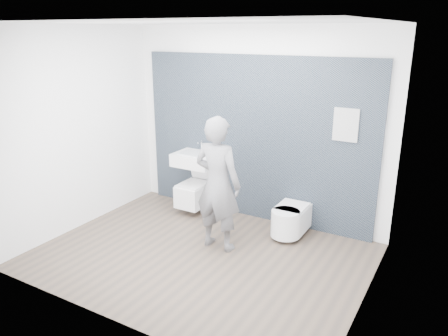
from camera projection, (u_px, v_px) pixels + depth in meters
The scene contains 8 objects.
ground at pixel (200, 256), 5.50m from camera, with size 4.00×4.00×0.00m, color brown.
room_shell at pixel (198, 120), 4.98m from camera, with size 4.00×4.00×4.00m.
tile_wall at pixel (252, 215), 6.72m from camera, with size 3.60×0.06×2.40m, color black.
washbasin at pixel (195, 159), 6.65m from camera, with size 0.64×0.48×0.48m.
toilet_square at pixel (195, 193), 6.77m from camera, with size 0.39×0.57×0.75m.
toilet_rounded at pixel (289, 220), 5.98m from camera, with size 0.41×0.68×0.37m.
info_placard at pixel (336, 236), 6.05m from camera, with size 0.32×0.03×0.43m, color white.
visitor at pixel (218, 184), 5.49m from camera, with size 0.64×0.42×1.74m, color slate.
Camera 1 is at (2.71, -4.10, 2.72)m, focal length 35.00 mm.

